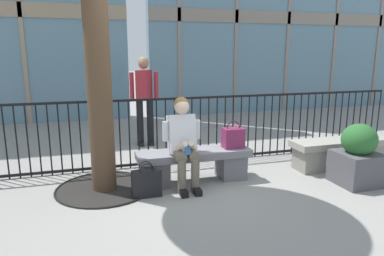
# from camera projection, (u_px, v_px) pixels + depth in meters

# --- Properties ---
(ground_plane) EXTENTS (60.00, 60.00, 0.00)m
(ground_plane) POSITION_uv_depth(u_px,v_px,m) (194.00, 181.00, 4.94)
(ground_plane) COLOR gray
(stone_bench) EXTENTS (1.60, 0.44, 0.45)m
(stone_bench) POSITION_uv_depth(u_px,v_px,m) (194.00, 163.00, 4.88)
(stone_bench) COLOR slate
(stone_bench) RESTS_ON ground
(seated_person_with_phone) EXTENTS (0.52, 0.66, 1.21)m
(seated_person_with_phone) POSITION_uv_depth(u_px,v_px,m) (183.00, 140.00, 4.63)
(seated_person_with_phone) COLOR #6B6051
(seated_person_with_phone) RESTS_ON ground
(handbag_on_bench) EXTENTS (0.29, 0.19, 0.39)m
(handbag_on_bench) POSITION_uv_depth(u_px,v_px,m) (233.00, 138.00, 4.97)
(handbag_on_bench) COLOR #7A234C
(handbag_on_bench) RESTS_ON stone_bench
(shopping_bag) EXTENTS (0.37, 0.13, 0.45)m
(shopping_bag) POSITION_uv_depth(u_px,v_px,m) (147.00, 183.00, 4.37)
(shopping_bag) COLOR black
(shopping_bag) RESTS_ON ground
(bystander_at_railing) EXTENTS (0.55, 0.44, 1.71)m
(bystander_at_railing) POSITION_uv_depth(u_px,v_px,m) (144.00, 94.00, 6.68)
(bystander_at_railing) COLOR black
(bystander_at_railing) RESTS_ON ground
(plaza_railing) EXTENTS (7.96, 0.04, 1.10)m
(plaza_railing) POSITION_uv_depth(u_px,v_px,m) (179.00, 131.00, 5.60)
(plaza_railing) COLOR black
(plaza_railing) RESTS_ON ground
(stone_bench_far) EXTENTS (1.60, 0.44, 0.45)m
(stone_bench_far) POSITION_uv_depth(u_px,v_px,m) (340.00, 150.00, 5.50)
(stone_bench_far) COLOR gray
(stone_bench_far) RESTS_ON ground
(planter) EXTENTS (0.55, 0.55, 0.85)m
(planter) POSITION_uv_depth(u_px,v_px,m) (358.00, 157.00, 4.76)
(planter) COLOR #4C4C51
(planter) RESTS_ON ground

